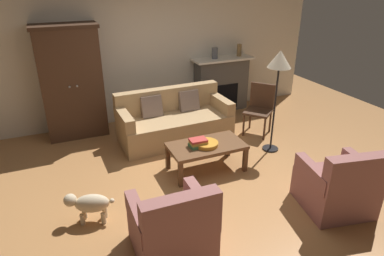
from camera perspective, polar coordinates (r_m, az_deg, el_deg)
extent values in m
plane|color=#B27A47|center=(4.96, 1.11, -8.34)|extent=(9.60, 9.60, 0.00)
cube|color=silver|center=(6.70, -8.04, 13.19)|extent=(7.20, 0.10, 2.80)
cube|color=#4C4947|center=(7.24, 4.88, 7.17)|extent=(1.10, 0.36, 1.08)
cube|color=black|center=(7.15, 5.50, 5.23)|extent=(0.60, 0.01, 0.52)
cube|color=white|center=(7.08, 5.12, 11.45)|extent=(1.26, 0.48, 0.04)
cube|color=#472D1E|center=(6.27, -19.41, 6.92)|extent=(1.00, 0.52, 1.88)
cube|color=#3C271A|center=(6.07, -20.73, 15.68)|extent=(1.06, 0.55, 0.06)
sphere|color=#ADAFB5|center=(5.99, -19.78, 6.47)|extent=(0.04, 0.04, 0.04)
sphere|color=#ADAFB5|center=(6.00, -18.65, 6.65)|extent=(0.04, 0.04, 0.04)
cube|color=tan|center=(5.95, -2.80, -0.03)|extent=(1.92, 0.89, 0.44)
cube|color=tan|center=(6.08, -4.09, 4.87)|extent=(1.90, 0.23, 0.42)
cube|color=tan|center=(5.58, -11.27, 1.48)|extent=(0.18, 0.80, 0.22)
cube|color=tan|center=(6.18, 4.74, 4.17)|extent=(0.18, 0.80, 0.22)
cube|color=#7F6B60|center=(5.87, -6.79, 3.58)|extent=(0.36, 0.19, 0.37)
cube|color=#7F6B60|center=(6.10, -0.53, 4.59)|extent=(0.36, 0.19, 0.37)
cube|color=brown|center=(4.97, 2.43, -3.02)|extent=(1.10, 0.60, 0.05)
cube|color=brown|center=(4.69, -1.92, -7.79)|extent=(0.06, 0.06, 0.37)
cube|color=brown|center=(5.09, 8.87, -5.28)|extent=(0.06, 0.06, 0.37)
cube|color=brown|center=(5.11, -4.06, -4.91)|extent=(0.06, 0.06, 0.37)
cube|color=brown|center=(5.48, 6.04, -2.82)|extent=(0.06, 0.06, 0.37)
cylinder|color=orange|center=(4.91, 2.44, -2.67)|extent=(0.34, 0.34, 0.05)
cube|color=#427A4C|center=(4.88, 0.99, -2.91)|extent=(0.25, 0.18, 0.04)
cube|color=gold|center=(4.87, 1.07, -2.40)|extent=(0.25, 0.18, 0.04)
cube|color=#B73833|center=(4.85, 1.03, -2.03)|extent=(0.25, 0.18, 0.03)
cylinder|color=#565B66|center=(6.97, 3.82, 12.36)|extent=(0.12, 0.12, 0.21)
cylinder|color=olive|center=(7.23, 7.89, 12.77)|extent=(0.09, 0.09, 0.25)
cube|color=#935B56|center=(3.73, -3.48, -17.18)|extent=(0.77, 0.77, 0.42)
cube|color=#935B56|center=(3.22, -1.83, -14.76)|extent=(0.76, 0.17, 0.46)
cube|color=#935B56|center=(3.63, 1.44, -12.24)|extent=(0.13, 0.70, 0.20)
cube|color=#935B56|center=(3.47, -8.95, -14.56)|extent=(0.13, 0.70, 0.20)
cube|color=#935B56|center=(4.66, 22.58, -9.81)|extent=(0.89, 0.89, 0.42)
cube|color=#935B56|center=(4.23, 25.80, -7.05)|extent=(0.78, 0.31, 0.46)
cube|color=#935B56|center=(4.69, 26.56, -5.91)|extent=(0.25, 0.71, 0.20)
cube|color=#935B56|center=(4.33, 19.58, -7.17)|extent=(0.25, 0.71, 0.20)
cube|color=#472D1E|center=(6.20, 10.97, 2.67)|extent=(0.62, 0.62, 0.04)
cylinder|color=#472D1E|center=(6.16, 8.61, 0.45)|extent=(0.04, 0.04, 0.41)
cylinder|color=#472D1E|center=(6.07, 12.00, -0.20)|extent=(0.04, 0.04, 0.41)
cylinder|color=#472D1E|center=(6.50, 9.69, 1.68)|extent=(0.04, 0.04, 0.41)
cylinder|color=#472D1E|center=(6.41, 12.91, 1.07)|extent=(0.04, 0.04, 0.41)
cube|color=#472D1E|center=(6.30, 11.66, 5.34)|extent=(0.31, 0.36, 0.45)
cylinder|color=black|center=(5.86, 12.93, -3.35)|extent=(0.26, 0.26, 0.02)
cylinder|color=black|center=(5.58, 13.59, 2.95)|extent=(0.03, 0.03, 1.41)
cone|color=beige|center=(5.34, 14.46, 11.09)|extent=(0.36, 0.36, 0.26)
ellipsoid|color=beige|center=(4.22, -16.36, -11.98)|extent=(0.44, 0.31, 0.22)
sphere|color=beige|center=(4.24, -19.69, -11.29)|extent=(0.15, 0.15, 0.15)
cylinder|color=beige|center=(4.31, -17.81, -14.33)|extent=(0.06, 0.06, 0.14)
cylinder|color=beige|center=(4.39, -17.52, -13.44)|extent=(0.06, 0.06, 0.14)
cylinder|color=beige|center=(4.26, -14.56, -14.37)|extent=(0.06, 0.06, 0.14)
cylinder|color=beige|center=(4.35, -14.35, -13.47)|extent=(0.06, 0.06, 0.14)
sphere|color=beige|center=(4.17, -13.22, -11.75)|extent=(0.06, 0.06, 0.06)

